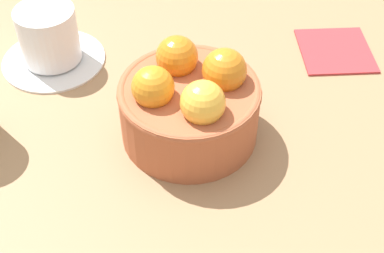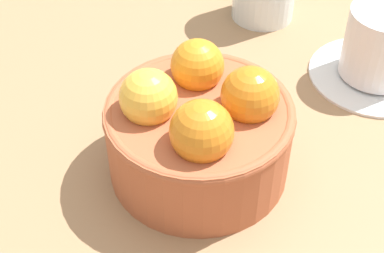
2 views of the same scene
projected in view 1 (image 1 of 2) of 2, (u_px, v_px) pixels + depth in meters
The scene contains 4 objects.
ground_plane at pixel (190, 146), 64.07cm from camera, with size 122.12×102.83×4.26cm, color #997551.
terracotta_bowl at pixel (190, 103), 59.39cm from camera, with size 15.24×15.24×10.33cm.
coffee_cup at pixel (50, 40), 69.54cm from camera, with size 13.15×13.15×7.59cm.
folded_napkin at pixel (335, 50), 73.04cm from camera, with size 9.17×9.72×0.60cm, color #B23338.
Camera 1 is at (-14.78, -41.30, 44.62)cm, focal length 52.03 mm.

